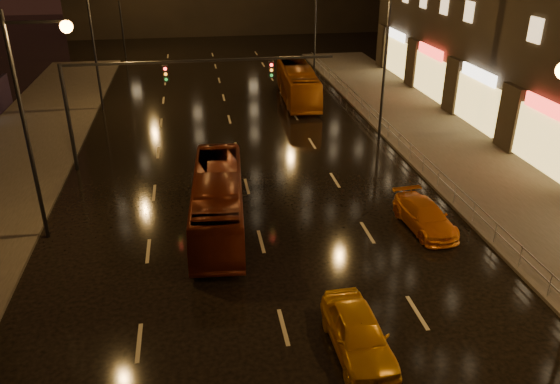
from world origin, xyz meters
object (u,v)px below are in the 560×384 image
object	(u,v)px
taxi_far	(425,216)
bus_curb	(298,83)
bus_red	(218,200)
taxi_near	(358,333)

from	to	relation	value
taxi_far	bus_curb	bearing A→B (deg)	89.94
bus_red	bus_curb	bearing A→B (deg)	73.41
taxi_near	taxi_far	world-z (taller)	taxi_near
taxi_near	bus_red	bearing A→B (deg)	111.77
bus_red	taxi_near	xyz separation A→B (m)	(4.00, -9.41, -0.60)
taxi_near	taxi_far	size ratio (longest dim) A/B	1.00
bus_curb	taxi_far	world-z (taller)	bus_curb
bus_red	taxi_far	xyz separation A→B (m)	(9.52, -1.82, -0.71)
bus_red	taxi_near	bearing A→B (deg)	-62.72
bus_curb	taxi_far	distance (m)	22.31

